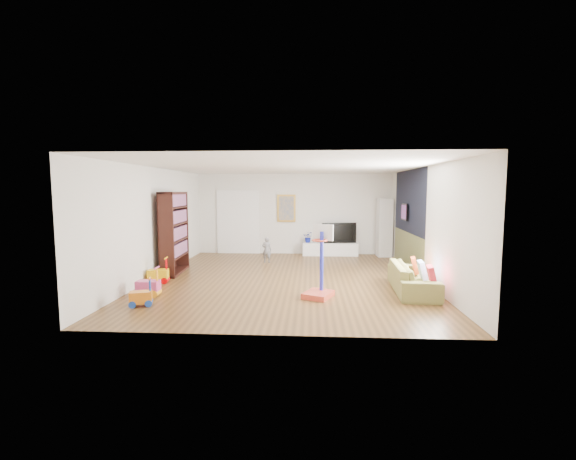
# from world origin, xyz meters

# --- Properties ---
(floor) EXTENTS (6.50, 7.50, 0.00)m
(floor) POSITION_xyz_m (0.00, 0.00, 0.00)
(floor) COLOR brown
(floor) RESTS_ON ground
(ceiling) EXTENTS (6.50, 7.50, 0.00)m
(ceiling) POSITION_xyz_m (0.00, 0.00, 2.70)
(ceiling) COLOR white
(ceiling) RESTS_ON ground
(wall_back) EXTENTS (6.50, 0.00, 2.70)m
(wall_back) POSITION_xyz_m (0.00, 3.75, 1.35)
(wall_back) COLOR silver
(wall_back) RESTS_ON ground
(wall_front) EXTENTS (6.50, 0.00, 2.70)m
(wall_front) POSITION_xyz_m (0.00, -3.75, 1.35)
(wall_front) COLOR silver
(wall_front) RESTS_ON ground
(wall_left) EXTENTS (0.00, 7.50, 2.70)m
(wall_left) POSITION_xyz_m (-3.25, 0.00, 1.35)
(wall_left) COLOR silver
(wall_left) RESTS_ON ground
(wall_right) EXTENTS (0.00, 7.50, 2.70)m
(wall_right) POSITION_xyz_m (3.25, 0.00, 1.35)
(wall_right) COLOR silver
(wall_right) RESTS_ON ground
(navy_accent) EXTENTS (0.01, 3.20, 1.70)m
(navy_accent) POSITION_xyz_m (3.23, 1.40, 1.85)
(navy_accent) COLOR black
(navy_accent) RESTS_ON wall_right
(olive_wainscot) EXTENTS (0.01, 3.20, 1.00)m
(olive_wainscot) POSITION_xyz_m (3.23, 1.40, 0.50)
(olive_wainscot) COLOR brown
(olive_wainscot) RESTS_ON wall_right
(doorway) EXTENTS (1.45, 0.06, 2.10)m
(doorway) POSITION_xyz_m (-1.90, 3.71, 1.05)
(doorway) COLOR white
(doorway) RESTS_ON ground
(painting_back) EXTENTS (0.62, 0.06, 0.92)m
(painting_back) POSITION_xyz_m (-0.25, 3.71, 1.55)
(painting_back) COLOR gold
(painting_back) RESTS_ON wall_back
(artwork_right) EXTENTS (0.04, 0.56, 0.46)m
(artwork_right) POSITION_xyz_m (3.17, 1.60, 1.55)
(artwork_right) COLOR #7F3F8C
(artwork_right) RESTS_ON wall_right
(media_console) EXTENTS (1.81, 0.47, 0.42)m
(media_console) POSITION_xyz_m (1.22, 3.47, 0.21)
(media_console) COLOR white
(media_console) RESTS_ON ground
(tall_cabinet) EXTENTS (0.47, 0.47, 1.89)m
(tall_cabinet) POSITION_xyz_m (2.96, 3.35, 0.95)
(tall_cabinet) COLOR silver
(tall_cabinet) RESTS_ON ground
(bookshelf) EXTENTS (0.47, 1.46, 2.11)m
(bookshelf) POSITION_xyz_m (-2.97, 0.48, 1.05)
(bookshelf) COLOR black
(bookshelf) RESTS_ON ground
(sofa) EXTENTS (0.91, 2.04, 0.58)m
(sofa) POSITION_xyz_m (2.75, -1.07, 0.29)
(sofa) COLOR olive
(sofa) RESTS_ON ground
(basketball_hoop) EXTENTS (0.71, 0.77, 1.47)m
(basketball_hoop) POSITION_xyz_m (0.73, -1.65, 0.73)
(basketball_hoop) COLOR #C5412C
(basketball_hoop) RESTS_ON ground
(ride_on_yellow) EXTENTS (0.48, 0.34, 0.60)m
(ride_on_yellow) POSITION_xyz_m (-2.96, -0.66, 0.30)
(ride_on_yellow) COLOR #EDB30B
(ride_on_yellow) RESTS_ON ground
(ride_on_orange) EXTENTS (0.45, 0.35, 0.52)m
(ride_on_orange) POSITION_xyz_m (-2.57, -2.44, 0.26)
(ride_on_orange) COLOR orange
(ride_on_orange) RESTS_ON ground
(ride_on_pink) EXTENTS (0.45, 0.29, 0.60)m
(ride_on_pink) POSITION_xyz_m (-2.73, -1.76, 0.30)
(ride_on_pink) COLOR #DB4587
(ride_on_pink) RESTS_ON ground
(child) EXTENTS (0.29, 0.20, 0.76)m
(child) POSITION_xyz_m (-0.74, 2.05, 0.38)
(child) COLOR slate
(child) RESTS_ON ground
(tv) EXTENTS (1.17, 0.41, 0.67)m
(tv) POSITION_xyz_m (1.48, 3.51, 0.76)
(tv) COLOR black
(tv) RESTS_ON media_console
(vase_plant) EXTENTS (0.37, 0.33, 0.36)m
(vase_plant) POSITION_xyz_m (0.49, 3.49, 0.60)
(vase_plant) COLOR navy
(vase_plant) RESTS_ON media_console
(pillow_left) EXTENTS (0.17, 0.41, 0.40)m
(pillow_left) POSITION_xyz_m (2.97, -1.63, 0.46)
(pillow_left) COLOR red
(pillow_left) RESTS_ON sofa
(pillow_center) EXTENTS (0.14, 0.39, 0.38)m
(pillow_center) POSITION_xyz_m (2.95, -1.05, 0.46)
(pillow_center) COLOR silver
(pillow_center) RESTS_ON sofa
(pillow_right) EXTENTS (0.16, 0.37, 0.36)m
(pillow_right) POSITION_xyz_m (2.92, -0.53, 0.46)
(pillow_right) COLOR #AC3B16
(pillow_right) RESTS_ON sofa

